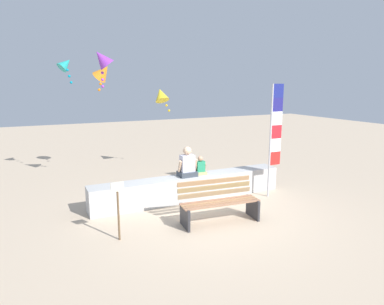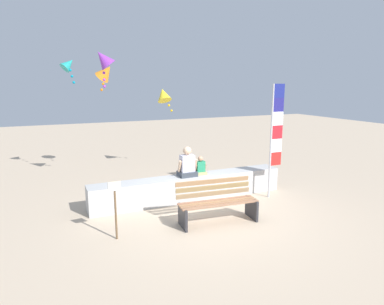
# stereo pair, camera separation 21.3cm
# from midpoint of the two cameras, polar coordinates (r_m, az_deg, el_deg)

# --- Properties ---
(ground_plane) EXTENTS (40.00, 40.00, 0.00)m
(ground_plane) POSITION_cam_midpoint_polar(r_m,az_deg,el_deg) (7.76, 4.02, -10.54)
(ground_plane) COLOR #C6AE91
(seawall_ledge) EXTENTS (5.10, 0.55, 0.63)m
(seawall_ledge) POSITION_cam_midpoint_polar(r_m,az_deg,el_deg) (8.65, 0.38, -5.97)
(seawall_ledge) COLOR #B6B6B4
(seawall_ledge) RESTS_ON ground
(park_bench) EXTENTS (1.76, 0.76, 0.88)m
(park_bench) POSITION_cam_midpoint_polar(r_m,az_deg,el_deg) (7.30, 5.10, -8.47)
(park_bench) COLOR #9E7053
(park_bench) RESTS_ON ground
(person_adult) EXTENTS (0.50, 0.37, 0.76)m
(person_adult) POSITION_cam_midpoint_polar(r_m,az_deg,el_deg) (8.45, -0.09, -2.09)
(person_adult) COLOR #363D48
(person_adult) RESTS_ON seawall_ledge
(person_child) EXTENTS (0.32, 0.23, 0.49)m
(person_child) POSITION_cam_midpoint_polar(r_m,az_deg,el_deg) (8.63, 2.15, -2.54)
(person_child) COLOR tan
(person_child) RESTS_ON seawall_ledge
(flag_banner) EXTENTS (0.37, 0.05, 2.92)m
(flag_banner) POSITION_cam_midpoint_polar(r_m,az_deg,el_deg) (8.83, 14.57, 3.34)
(flag_banner) COLOR #B7B7BC
(flag_banner) RESTS_ON ground
(kite_orange) EXTENTS (0.81, 0.79, 0.91)m
(kite_orange) POSITION_cam_midpoint_polar(r_m,az_deg,el_deg) (11.07, -13.89, 13.10)
(kite_orange) COLOR orange
(kite_yellow) EXTENTS (0.62, 0.67, 0.87)m
(kite_yellow) POSITION_cam_midpoint_polar(r_m,az_deg,el_deg) (11.38, -4.32, 9.74)
(kite_yellow) COLOR yellow
(kite_teal) EXTENTS (0.59, 0.57, 0.83)m
(kite_teal) POSITION_cam_midpoint_polar(r_m,az_deg,el_deg) (10.95, -19.70, 13.91)
(kite_teal) COLOR teal
(kite_purple) EXTENTS (0.67, 0.70, 1.07)m
(kite_purple) POSITION_cam_midpoint_polar(r_m,az_deg,el_deg) (9.44, -14.17, 15.14)
(kite_purple) COLOR purple
(sign_post) EXTENTS (0.24, 0.04, 1.14)m
(sign_post) POSITION_cam_midpoint_polar(r_m,az_deg,el_deg) (6.52, -11.98, -8.73)
(sign_post) COLOR brown
(sign_post) RESTS_ON ground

